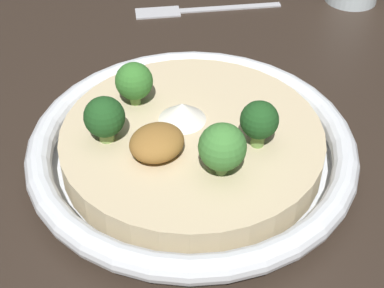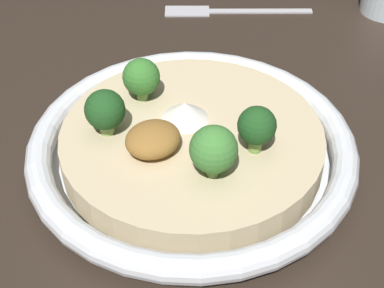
{
  "view_description": "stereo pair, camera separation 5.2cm",
  "coord_description": "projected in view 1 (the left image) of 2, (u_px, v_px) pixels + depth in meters",
  "views": [
    {
      "loc": [
        0.27,
        0.28,
        0.36
      ],
      "look_at": [
        0.0,
        0.0,
        0.02
      ],
      "focal_mm": 55.0,
      "sensor_mm": 36.0,
      "label": 1
    },
    {
      "loc": [
        0.23,
        0.31,
        0.36
      ],
      "look_at": [
        0.0,
        0.0,
        0.02
      ],
      "focal_mm": 55.0,
      "sensor_mm": 36.0,
      "label": 2
    }
  ],
  "objects": [
    {
      "name": "cheese_sprinkle",
      "position": [
        182.0,
        112.0,
        0.52
      ],
      "size": [
        0.04,
        0.04,
        0.02
      ],
      "color": "white",
      "rests_on": "risotto_bowl"
    },
    {
      "name": "broccoli_back_right",
      "position": [
        222.0,
        147.0,
        0.45
      ],
      "size": [
        0.04,
        0.04,
        0.05
      ],
      "color": "#668E47",
      "rests_on": "risotto_bowl"
    },
    {
      "name": "risotto_bowl",
      "position": [
        192.0,
        147.0,
        0.52
      ],
      "size": [
        0.29,
        0.29,
        0.04
      ],
      "color": "silver",
      "rests_on": "ground_plane"
    },
    {
      "name": "crispy_onion_garnish",
      "position": [
        155.0,
        141.0,
        0.48
      ],
      "size": [
        0.05,
        0.04,
        0.02
      ],
      "color": "olive",
      "rests_on": "risotto_bowl"
    },
    {
      "name": "broccoli_front_right",
      "position": [
        134.0,
        82.0,
        0.53
      ],
      "size": [
        0.03,
        0.03,
        0.04
      ],
      "color": "#759E4C",
      "rests_on": "risotto_bowl"
    },
    {
      "name": "broccoli_back",
      "position": [
        259.0,
        121.0,
        0.48
      ],
      "size": [
        0.03,
        0.03,
        0.04
      ],
      "color": "#759E4C",
      "rests_on": "risotto_bowl"
    },
    {
      "name": "fork_utensil",
      "position": [
        192.0,
        10.0,
        0.75
      ],
      "size": [
        0.16,
        0.13,
        0.0
      ],
      "rotation": [
        0.0,
        0.0,
        -0.63
      ],
      "color": "#B7B7BC",
      "rests_on": "ground_plane"
    },
    {
      "name": "broccoli_right",
      "position": [
        104.0,
        118.0,
        0.49
      ],
      "size": [
        0.03,
        0.03,
        0.04
      ],
      "color": "#84A856",
      "rests_on": "risotto_bowl"
    },
    {
      "name": "ground_plane",
      "position": [
        192.0,
        163.0,
        0.53
      ],
      "size": [
        6.0,
        6.0,
        0.0
      ],
      "primitive_type": "plane",
      "color": "#2D231C"
    }
  ]
}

